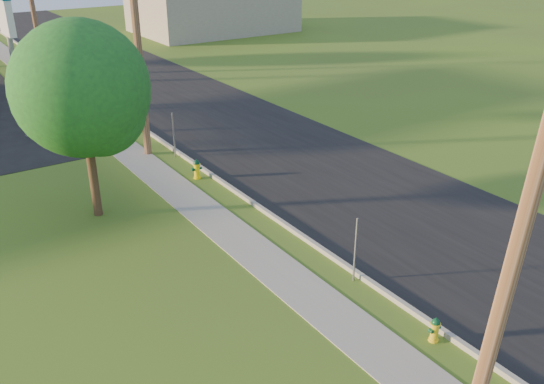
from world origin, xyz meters
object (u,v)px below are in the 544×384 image
at_px(tree_verge, 85,94).
at_px(hydrant_near, 435,330).
at_px(price_pylon, 6,20).
at_px(utility_pole_mid, 138,41).
at_px(hydrant_mid, 197,169).
at_px(utility_pole_near, 530,202).
at_px(hydrant_far, 105,103).
at_px(utility_pole_far, 32,2).

distance_m(tree_verge, hydrant_near, 12.69).
bearing_deg(price_pylon, utility_pole_mid, -54.66).
xyz_separation_m(tree_verge, hydrant_mid, (4.27, 1.00, -3.92)).
height_order(price_pylon, hydrant_near, price_pylon).
bearing_deg(utility_pole_near, utility_pole_mid, 90.00).
bearing_deg(hydrant_mid, hydrant_far, 89.15).
xyz_separation_m(utility_pole_near, hydrant_mid, (0.55, 14.30, -4.40)).
bearing_deg(utility_pole_far, hydrant_far, -86.04).
height_order(utility_pole_far, hydrant_near, utility_pole_far).
relative_size(utility_pole_far, tree_verge, 1.42).
bearing_deg(utility_pole_mid, tree_verge, -128.38).
height_order(hydrant_near, hydrant_far, hydrant_far).
bearing_deg(hydrant_mid, tree_verge, -166.82).
xyz_separation_m(price_pylon, hydrant_far, (4.61, 2.21, -5.03)).
bearing_deg(price_pylon, utility_pole_far, 72.67).
bearing_deg(hydrant_far, hydrant_near, -90.00).
height_order(utility_pole_mid, hydrant_mid, utility_pole_mid).
relative_size(tree_verge, hydrant_near, 9.91).
height_order(hydrant_near, hydrant_mid, hydrant_mid).
relative_size(utility_pole_near, tree_verge, 1.41).
xyz_separation_m(utility_pole_near, hydrant_near, (0.71, 2.10, -4.47)).
bearing_deg(utility_pole_mid, hydrant_mid, -81.62).
bearing_deg(utility_pole_mid, price_pylon, 125.34).
distance_m(price_pylon, tree_verge, 10.26).
xyz_separation_m(utility_pole_mid, hydrant_near, (0.71, -15.90, -4.62)).
relative_size(utility_pole_mid, hydrant_near, 14.46).
bearing_deg(hydrant_near, hydrant_far, 90.00).
relative_size(utility_pole_near, utility_pole_far, 1.00).
xyz_separation_m(utility_pole_mid, utility_pole_far, (0.00, 18.00, -0.15)).
distance_m(utility_pole_near, hydrant_near, 4.99).
xyz_separation_m(utility_pole_near, price_pylon, (-3.90, 23.50, 0.63)).
xyz_separation_m(utility_pole_mid, price_pylon, (-3.90, 5.50, 0.48)).
bearing_deg(hydrant_far, utility_pole_far, 93.96).
relative_size(utility_pole_mid, price_pylon, 1.43).
relative_size(utility_pole_near, hydrant_mid, 11.60).
height_order(utility_pole_mid, tree_verge, utility_pole_mid).
height_order(utility_pole_near, utility_pole_mid, utility_pole_mid).
bearing_deg(utility_pole_near, hydrant_mid, 87.82).
relative_size(utility_pole_near, utility_pole_mid, 0.97).
relative_size(utility_pole_far, hydrant_mid, 11.63).
relative_size(utility_pole_mid, utility_pole_far, 1.03).
distance_m(utility_pole_near, price_pylon, 23.83).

